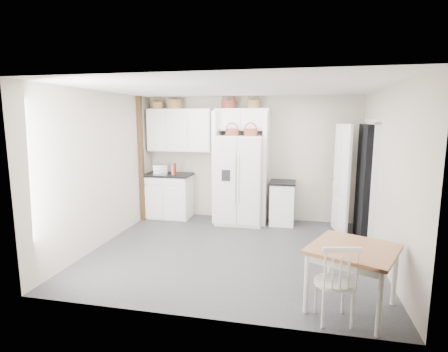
# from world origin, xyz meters

# --- Properties ---
(floor) EXTENTS (4.50, 4.50, 0.00)m
(floor) POSITION_xyz_m (0.00, 0.00, 0.00)
(floor) COLOR #2D2C33
(floor) RESTS_ON ground
(ceiling) EXTENTS (4.50, 4.50, 0.00)m
(ceiling) POSITION_xyz_m (0.00, 0.00, 2.60)
(ceiling) COLOR white
(ceiling) RESTS_ON wall_back
(wall_back) EXTENTS (4.50, 0.00, 4.50)m
(wall_back) POSITION_xyz_m (0.00, 2.00, 1.30)
(wall_back) COLOR beige
(wall_back) RESTS_ON floor
(wall_left) EXTENTS (0.00, 4.00, 4.00)m
(wall_left) POSITION_xyz_m (-2.25, 0.00, 1.30)
(wall_left) COLOR beige
(wall_left) RESTS_ON floor
(wall_right) EXTENTS (0.00, 4.00, 4.00)m
(wall_right) POSITION_xyz_m (2.25, 0.00, 1.30)
(wall_right) COLOR beige
(wall_right) RESTS_ON floor
(refrigerator) EXTENTS (0.94, 0.75, 1.81)m
(refrigerator) POSITION_xyz_m (-0.15, 1.61, 0.90)
(refrigerator) COLOR silver
(refrigerator) RESTS_ON floor
(base_cab_left) EXTENTS (0.99, 0.63, 0.92)m
(base_cab_left) POSITION_xyz_m (-1.76, 1.70, 0.46)
(base_cab_left) COLOR white
(base_cab_left) RESTS_ON floor
(base_cab_right) EXTENTS (0.48, 0.58, 0.84)m
(base_cab_right) POSITION_xyz_m (0.71, 1.70, 0.42)
(base_cab_right) COLOR white
(base_cab_right) RESTS_ON floor
(dining_table) EXTENTS (1.16, 1.16, 0.73)m
(dining_table) POSITION_xyz_m (1.63, -1.45, 0.37)
(dining_table) COLOR #8D603C
(dining_table) RESTS_ON floor
(windsor_chair) EXTENTS (0.49, 0.46, 0.87)m
(windsor_chair) POSITION_xyz_m (1.42, -1.75, 0.44)
(windsor_chair) COLOR white
(windsor_chair) RESTS_ON floor
(counter_left) EXTENTS (1.04, 0.67, 0.04)m
(counter_left) POSITION_xyz_m (-1.76, 1.70, 0.94)
(counter_left) COLOR black
(counter_left) RESTS_ON base_cab_left
(counter_right) EXTENTS (0.52, 0.61, 0.04)m
(counter_right) POSITION_xyz_m (0.71, 1.70, 0.86)
(counter_right) COLOR black
(counter_right) RESTS_ON base_cab_right
(toaster) EXTENTS (0.33, 0.25, 0.20)m
(toaster) POSITION_xyz_m (-1.89, 1.63, 1.06)
(toaster) COLOR silver
(toaster) RESTS_ON counter_left
(cookbook_red) EXTENTS (0.05, 0.16, 0.23)m
(cookbook_red) POSITION_xyz_m (-1.57, 1.62, 1.08)
(cookbook_red) COLOR red
(cookbook_red) RESTS_ON counter_left
(cookbook_cream) EXTENTS (0.05, 0.15, 0.22)m
(cookbook_cream) POSITION_xyz_m (-1.59, 1.62, 1.07)
(cookbook_cream) COLOR beige
(cookbook_cream) RESTS_ON counter_left
(basket_upper_a) EXTENTS (0.27, 0.27, 0.15)m
(basket_upper_a) POSITION_xyz_m (-2.00, 1.83, 2.43)
(basket_upper_a) COLOR olive
(basket_upper_a) RESTS_ON upper_cabinet
(basket_upper_b) EXTENTS (0.32, 0.32, 0.19)m
(basket_upper_b) POSITION_xyz_m (-1.61, 1.83, 2.45)
(basket_upper_b) COLOR olive
(basket_upper_b) RESTS_ON upper_cabinet
(basket_bridge_a) EXTENTS (0.30, 0.30, 0.17)m
(basket_bridge_a) POSITION_xyz_m (-0.44, 1.83, 2.44)
(basket_bridge_a) COLOR maroon
(basket_bridge_a) RESTS_ON bridge_cabinet
(basket_bridge_b) EXTENTS (0.27, 0.27, 0.16)m
(basket_bridge_b) POSITION_xyz_m (0.08, 1.83, 2.43)
(basket_bridge_b) COLOR olive
(basket_bridge_b) RESTS_ON bridge_cabinet
(basket_fridge_a) EXTENTS (0.26, 0.26, 0.14)m
(basket_fridge_a) POSITION_xyz_m (-0.30, 1.51, 1.88)
(basket_fridge_a) COLOR maroon
(basket_fridge_a) RESTS_ON refrigerator
(basket_fridge_b) EXTENTS (0.26, 0.26, 0.14)m
(basket_fridge_b) POSITION_xyz_m (0.07, 1.51, 1.88)
(basket_fridge_b) COLOR maroon
(basket_fridge_b) RESTS_ON refrigerator
(upper_cabinet) EXTENTS (1.40, 0.34, 0.90)m
(upper_cabinet) POSITION_xyz_m (-1.50, 1.83, 1.90)
(upper_cabinet) COLOR white
(upper_cabinet) RESTS_ON wall_back
(bridge_cabinet) EXTENTS (1.12, 0.34, 0.45)m
(bridge_cabinet) POSITION_xyz_m (-0.15, 1.83, 2.12)
(bridge_cabinet) COLOR white
(bridge_cabinet) RESTS_ON wall_back
(fridge_panel_left) EXTENTS (0.08, 0.60, 2.30)m
(fridge_panel_left) POSITION_xyz_m (-0.66, 1.70, 1.15)
(fridge_panel_left) COLOR white
(fridge_panel_left) RESTS_ON floor
(fridge_panel_right) EXTENTS (0.08, 0.60, 2.30)m
(fridge_panel_right) POSITION_xyz_m (0.36, 1.70, 1.15)
(fridge_panel_right) COLOR white
(fridge_panel_right) RESTS_ON floor
(trim_post) EXTENTS (0.09, 0.09, 2.60)m
(trim_post) POSITION_xyz_m (-2.20, 1.35, 1.30)
(trim_post) COLOR black
(trim_post) RESTS_ON floor
(doorway_void) EXTENTS (0.18, 0.85, 2.05)m
(doorway_void) POSITION_xyz_m (2.16, 1.00, 1.02)
(doorway_void) COLOR black
(doorway_void) RESTS_ON floor
(door_slab) EXTENTS (0.21, 0.79, 2.05)m
(door_slab) POSITION_xyz_m (1.80, 1.33, 1.02)
(door_slab) COLOR white
(door_slab) RESTS_ON floor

